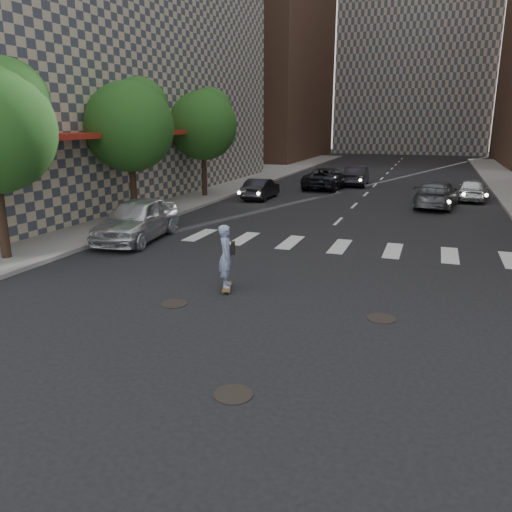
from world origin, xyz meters
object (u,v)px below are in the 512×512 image
at_px(silver_sedan, 137,219).
at_px(traffic_car_c, 327,178).
at_px(traffic_car_d, 473,189).
at_px(traffic_car_e, 357,176).
at_px(traffic_car_b, 437,194).
at_px(tree_b, 132,123).
at_px(skateboarder, 226,256).
at_px(traffic_car_a, 261,189).
at_px(tree_c, 205,122).

xyz_separation_m(silver_sedan, traffic_car_c, (3.95, 18.67, -0.11)).
bearing_deg(traffic_car_d, traffic_car_e, -27.02).
bearing_deg(traffic_car_b, traffic_car_d, -113.43).
relative_size(silver_sedan, traffic_car_b, 1.00).
bearing_deg(silver_sedan, tree_b, 116.21).
bearing_deg(skateboarder, traffic_car_d, 49.73).
bearing_deg(traffic_car_c, traffic_car_a, 70.45).
distance_m(tree_c, skateboarder, 18.73).
relative_size(skateboarder, silver_sedan, 0.38).
bearing_deg(traffic_car_a, traffic_car_e, -117.92).
height_order(tree_b, traffic_car_d, tree_b).
bearing_deg(skateboarder, traffic_car_b, 52.13).
distance_m(tree_c, silver_sedan, 12.64).
distance_m(traffic_car_d, traffic_car_e, 9.43).
bearing_deg(traffic_car_c, tree_b, 71.63).
bearing_deg(silver_sedan, skateboarder, -44.54).
bearing_deg(traffic_car_b, traffic_car_c, -30.60).
bearing_deg(silver_sedan, traffic_car_d, 43.32).
distance_m(tree_c, traffic_car_d, 16.97).
relative_size(tree_b, traffic_car_e, 1.47).
bearing_deg(tree_b, silver_sedan, -57.18).
bearing_deg(traffic_car_d, traffic_car_a, 23.35).
height_order(tree_b, tree_c, same).
relative_size(skateboarder, traffic_car_b, 0.38).
distance_m(tree_b, skateboarder, 12.36).
bearing_deg(tree_b, skateboarder, -45.20).
bearing_deg(tree_b, traffic_car_a, 67.58).
relative_size(skateboarder, traffic_car_a, 0.49).
height_order(tree_b, traffic_car_c, tree_b).
relative_size(tree_c, silver_sedan, 1.31).
distance_m(tree_b, traffic_car_d, 20.49).
relative_size(tree_b, traffic_car_c, 1.23).
relative_size(tree_b, traffic_car_d, 1.62).
bearing_deg(traffic_car_e, tree_c, 46.15).
distance_m(traffic_car_a, traffic_car_c, 6.97).
xyz_separation_m(tree_b, tree_c, (0.00, 8.00, 0.00)).
height_order(traffic_car_c, traffic_car_e, traffic_car_c).
bearing_deg(traffic_car_c, traffic_car_e, -118.13).
bearing_deg(traffic_car_e, silver_sedan, 71.82).
height_order(tree_c, traffic_car_b, tree_c).
relative_size(traffic_car_d, traffic_car_e, 0.91).
xyz_separation_m(tree_b, traffic_car_b, (13.90, 8.88, -3.92)).
xyz_separation_m(traffic_car_a, traffic_car_e, (4.59, 8.95, 0.10)).
xyz_separation_m(tree_b, traffic_car_c, (6.41, 14.86, -3.90)).
bearing_deg(traffic_car_a, silver_sedan, 84.29).
xyz_separation_m(traffic_car_a, traffic_car_c, (2.89, 6.34, 0.11)).
xyz_separation_m(tree_c, traffic_car_d, (15.95, 4.24, -3.95)).
bearing_deg(skateboarder, traffic_car_a, 85.92).
distance_m(silver_sedan, traffic_car_a, 12.38).
distance_m(skateboarder, traffic_car_b, 18.14).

